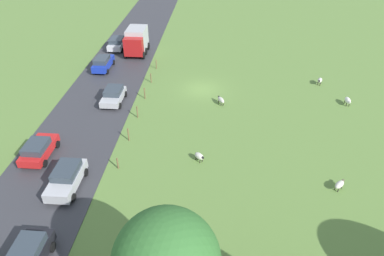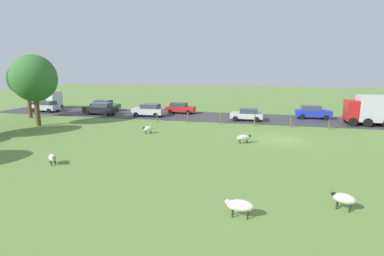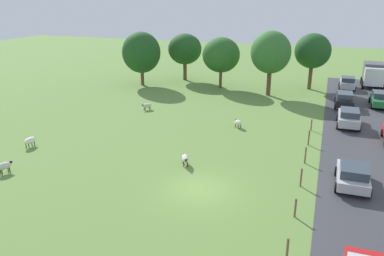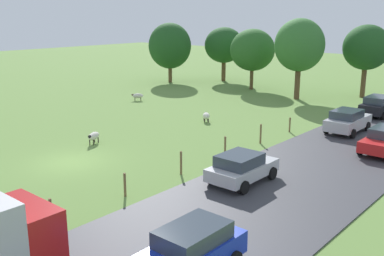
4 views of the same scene
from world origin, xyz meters
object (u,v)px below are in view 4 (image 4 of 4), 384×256
at_px(tree_2, 299,45).
at_px(tree_4, 367,48).
at_px(car_1, 348,121).
at_px(car_5, 378,105).
at_px(car_4, 242,167).
at_px(sheep_0, 206,116).
at_px(sheep_4, 94,136).
at_px(tree_0, 224,45).
at_px(tree_3, 252,50).
at_px(sheep_2, 138,96).
at_px(car_7, 188,252).
at_px(tree_1, 170,46).

height_order(tree_2, tree_4, tree_2).
distance_m(car_1, car_5, 7.04).
bearing_deg(car_5, car_4, -89.54).
distance_m(sheep_0, sheep_4, 9.70).
height_order(tree_0, car_4, tree_0).
relative_size(tree_4, car_5, 1.65).
distance_m(tree_3, car_1, 19.98).
bearing_deg(tree_4, sheep_2, -134.71).
height_order(car_5, car_7, car_7).
relative_size(tree_3, car_7, 1.56).
bearing_deg(tree_0, car_1, -33.95).
bearing_deg(car_4, sheep_4, -177.75).
bearing_deg(sheep_0, tree_3, 111.31).
xyz_separation_m(tree_2, tree_4, (4.60, 5.21, -0.29)).
distance_m(sheep_0, tree_0, 22.81).
relative_size(tree_1, car_7, 1.69).
bearing_deg(sheep_4, sheep_2, 126.60).
height_order(sheep_0, sheep_2, sheep_0).
distance_m(tree_0, tree_1, 6.78).
distance_m(sheep_4, car_7, 16.62).
xyz_separation_m(sheep_4, car_5, (11.18, 20.45, 0.41)).
bearing_deg(sheep_4, car_7, -26.99).
relative_size(tree_2, car_7, 1.83).
relative_size(sheep_2, tree_2, 0.14).
height_order(tree_3, tree_4, tree_4).
height_order(sheep_4, tree_1, tree_1).
relative_size(tree_0, tree_4, 0.92).
bearing_deg(tree_1, sheep_2, -61.27).
height_order(tree_1, tree_2, tree_2).
bearing_deg(car_1, tree_4, 106.75).
bearing_deg(car_5, sheep_4, -118.68).
xyz_separation_m(sheep_2, tree_2, (11.37, 10.93, 4.82)).
relative_size(tree_2, car_1, 1.87).
height_order(sheep_4, car_5, car_5).
bearing_deg(sheep_2, tree_4, 45.29).
bearing_deg(tree_2, tree_4, 48.53).
distance_m(tree_0, car_5, 23.48).
distance_m(tree_0, car_1, 26.89).
bearing_deg(tree_3, tree_4, 15.31).
relative_size(sheep_4, tree_0, 0.20).
bearing_deg(tree_2, car_7, -67.89).
bearing_deg(car_5, tree_4, 118.30).
distance_m(sheep_4, car_5, 23.31).
bearing_deg(sheep_4, tree_2, 84.07).
height_order(sheep_2, tree_2, tree_2).
distance_m(sheep_2, tree_4, 23.15).
distance_m(tree_3, tree_4, 11.79).
distance_m(sheep_0, sheep_2, 10.99).
relative_size(sheep_2, car_1, 0.25).
bearing_deg(tree_3, tree_0, 153.22).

